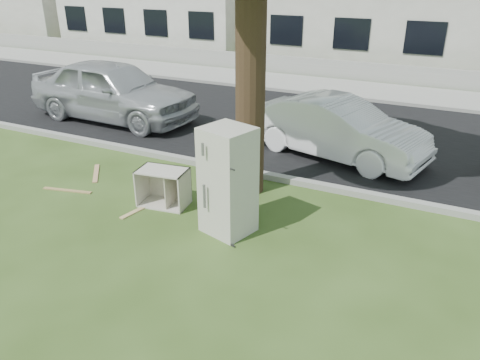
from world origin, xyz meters
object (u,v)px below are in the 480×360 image
at_px(car_left, 113,90).
at_px(cabinet, 163,187).
at_px(fridge, 228,181).
at_px(car_center, 337,128).

bearing_deg(car_left, cabinet, -129.91).
bearing_deg(fridge, cabinet, -175.36).
bearing_deg(fridge, car_left, 160.72).
bearing_deg(car_left, fridge, -123.76).
height_order(cabinet, car_left, car_left).
distance_m(fridge, cabinet, 1.61).
bearing_deg(car_left, car_center, -88.89).
relative_size(fridge, car_center, 0.44).
height_order(cabinet, car_center, car_center).
bearing_deg(cabinet, car_left, 130.30).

